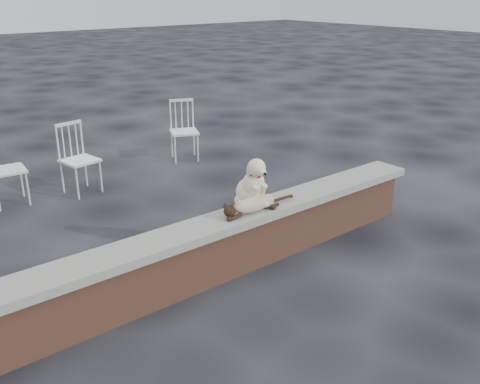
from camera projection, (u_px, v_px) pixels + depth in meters
ground at (178, 292)px, 4.90m from camera, size 60.00×60.00×0.00m
brick_wall at (177, 267)px, 4.81m from camera, size 6.00×0.30×0.50m
capstone at (176, 238)px, 4.71m from camera, size 6.20×0.40×0.08m
dog at (250, 180)px, 5.24m from camera, size 0.38×0.47×0.52m
cat at (254, 203)px, 5.14m from camera, size 1.04×0.34×0.17m
chair_d at (184, 131)px, 8.48m from camera, size 0.74×0.74×0.94m
chair_e at (7, 169)px, 6.72m from camera, size 0.62×0.62×0.94m
chair_b at (80, 159)px, 7.09m from camera, size 0.64×0.64×0.94m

